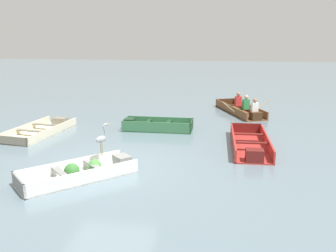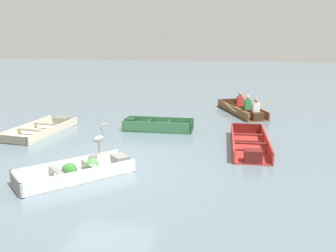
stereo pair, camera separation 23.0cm
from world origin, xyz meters
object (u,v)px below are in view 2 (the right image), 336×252
Objects in this scene: skiff_cream_near_moored at (43,130)px; skiff_red_mid_moored at (250,145)px; rowboat_wooden_brown_with_crew at (244,110)px; dinghy_white_foreground at (80,171)px; heron_on_dinghy at (99,138)px; skiff_green_far_moored at (155,126)px.

skiff_red_mid_moored is at bearing -6.37° from skiff_cream_near_moored.
skiff_cream_near_moored is 0.95× the size of skiff_red_mid_moored.
skiff_cream_near_moored is 0.88× the size of rowboat_wooden_brown_with_crew.
skiff_red_mid_moored is at bearing 35.69° from dinghy_white_foreground.
dinghy_white_foreground is 0.99m from heron_on_dinghy.
skiff_cream_near_moored is 4.14m from skiff_green_far_moored.
skiff_green_far_moored is 0.71× the size of rowboat_wooden_brown_with_crew.
skiff_green_far_moored is 4.77m from rowboat_wooden_brown_with_crew.
dinghy_white_foreground is at bearing -122.91° from heron_on_dinghy.
dinghy_white_foreground is 3.31× the size of heron_on_dinghy.
heron_on_dinghy is (-0.58, -4.44, 0.75)m from skiff_green_far_moored.
dinghy_white_foreground is 0.76× the size of rowboat_wooden_brown_with_crew.
rowboat_wooden_brown_with_crew is at bearing 62.73° from dinghy_white_foreground.
skiff_red_mid_moored is 0.92× the size of rowboat_wooden_brown_with_crew.
heron_on_dinghy is at bearing -44.81° from skiff_cream_near_moored.
skiff_green_far_moored is 3.07× the size of heron_on_dinghy.
heron_on_dinghy is at bearing -97.41° from skiff_green_far_moored.
dinghy_white_foreground is 5.35m from skiff_red_mid_moored.
skiff_red_mid_moored is 5.24m from rowboat_wooden_brown_with_crew.
rowboat_wooden_brown_with_crew is at bearing 90.37° from skiff_red_mid_moored.
dinghy_white_foreground reaches higher than skiff_green_far_moored.
rowboat_wooden_brown_with_crew is (-0.03, 5.24, 0.08)m from skiff_red_mid_moored.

